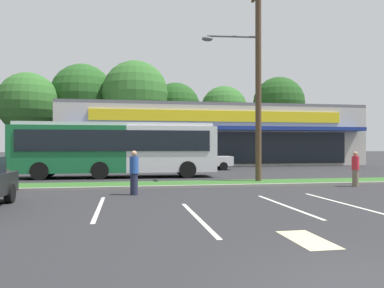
% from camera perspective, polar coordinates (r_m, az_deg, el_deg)
% --- Properties ---
extents(grass_median, '(56.00, 2.20, 0.12)m').
position_cam_1_polar(grass_median, '(18.47, -0.09, -5.95)').
color(grass_median, '#2D5B23').
rests_on(grass_median, ground_plane).
extents(curb_lip, '(56.00, 0.24, 0.12)m').
position_cam_1_polar(curb_lip, '(17.28, 0.61, -6.34)').
color(curb_lip, gray).
rests_on(curb_lip, ground_plane).
extents(parking_stripe_0, '(0.12, 4.80, 0.01)m').
position_cam_1_polar(parking_stripe_0, '(12.05, -13.70, -9.25)').
color(parking_stripe_0, silver).
rests_on(parking_stripe_0, ground_plane).
extents(parking_stripe_1, '(0.12, 4.80, 0.01)m').
position_cam_1_polar(parking_stripe_1, '(10.18, 0.81, -10.92)').
color(parking_stripe_1, silver).
rests_on(parking_stripe_1, ground_plane).
extents(parking_stripe_2, '(0.12, 4.80, 0.01)m').
position_cam_1_polar(parking_stripe_2, '(12.50, 13.80, -8.93)').
color(parking_stripe_2, silver).
rests_on(parking_stripe_2, ground_plane).
extents(parking_stripe_3, '(0.12, 4.80, 0.01)m').
position_cam_1_polar(parking_stripe_3, '(13.71, 21.24, -8.14)').
color(parking_stripe_3, silver).
rests_on(parking_stripe_3, ground_plane).
extents(lot_arrow, '(0.70, 1.60, 0.01)m').
position_cam_1_polar(lot_arrow, '(8.24, 16.84, -13.46)').
color(lot_arrow, beige).
rests_on(lot_arrow, ground_plane).
extents(storefront_building, '(29.61, 11.49, 5.95)m').
position_cam_1_polar(storefront_building, '(40.16, 2.57, 1.27)').
color(storefront_building, '#BCB7AD').
rests_on(storefront_building, ground_plane).
extents(tree_left, '(7.24, 7.24, 10.63)m').
position_cam_1_polar(tree_left, '(49.71, -23.23, 5.64)').
color(tree_left, '#473323').
rests_on(tree_left, ground_plane).
extents(tree_mid_left, '(7.98, 7.98, 12.37)m').
position_cam_1_polar(tree_mid_left, '(51.24, -16.04, 6.99)').
color(tree_mid_left, '#473323').
rests_on(tree_mid_left, ground_plane).
extents(tree_mid, '(8.17, 8.17, 12.46)m').
position_cam_1_polar(tree_mid, '(48.35, -8.47, 7.42)').
color(tree_mid, '#473323').
rests_on(tree_mid, ground_plane).
extents(tree_mid_right, '(6.45, 6.45, 10.28)m').
position_cam_1_polar(tree_mid_right, '(50.94, -2.47, 5.52)').
color(tree_mid_right, '#473323').
rests_on(tree_mid_right, ground_plane).
extents(tree_right, '(6.18, 6.18, 9.80)m').
position_cam_1_polar(tree_right, '(50.83, 4.80, 5.15)').
color(tree_right, '#473323').
rests_on(tree_right, ground_plane).
extents(tree_far_right, '(6.82, 6.82, 11.13)m').
position_cam_1_polar(tree_far_right, '(52.79, 12.83, 6.05)').
color(tree_far_right, '#473323').
rests_on(tree_far_right, ground_plane).
extents(utility_pole, '(3.05, 2.40, 10.26)m').
position_cam_1_polar(utility_pole, '(19.84, 9.47, 10.15)').
color(utility_pole, '#4C3826').
rests_on(utility_pole, ground_plane).
extents(city_bus, '(11.83, 2.81, 3.25)m').
position_cam_1_polar(city_bus, '(23.20, -11.17, -0.57)').
color(city_bus, '#196638').
rests_on(city_bus, ground_plane).
extents(car_0, '(4.24, 1.95, 1.54)m').
position_cam_1_polar(car_0, '(30.09, 1.81, -2.37)').
color(car_0, silver).
rests_on(car_0, ground_plane).
extents(car_1, '(4.39, 1.91, 1.47)m').
position_cam_1_polar(car_1, '(29.61, -20.07, -2.43)').
color(car_1, '#9E998C').
rests_on(car_1, ground_plane).
extents(pedestrian_near_bench, '(0.33, 0.33, 1.62)m').
position_cam_1_polar(pedestrian_near_bench, '(19.24, 23.19, -3.44)').
color(pedestrian_near_bench, '#726651').
rests_on(pedestrian_near_bench, ground_plane).
extents(pedestrian_by_pole, '(0.34, 0.34, 1.70)m').
position_cam_1_polar(pedestrian_by_pole, '(14.88, -8.64, -4.25)').
color(pedestrian_by_pole, '#1E2338').
rests_on(pedestrian_by_pole, ground_plane).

